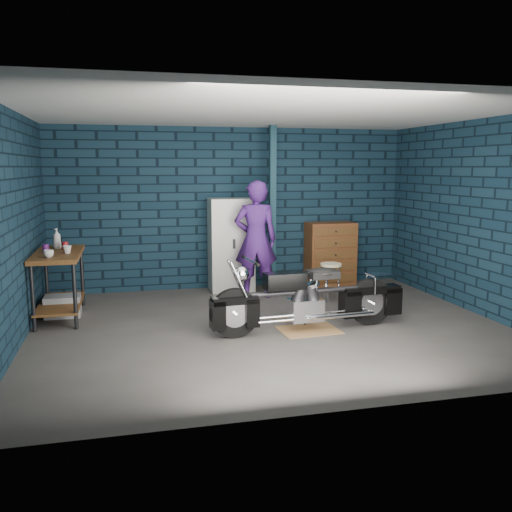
{
  "coord_description": "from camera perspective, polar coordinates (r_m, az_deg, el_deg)",
  "views": [
    {
      "loc": [
        -1.76,
        -6.52,
        2.04
      ],
      "look_at": [
        -0.12,
        0.3,
        0.89
      ],
      "focal_mm": 38.0,
      "sensor_mm": 36.0,
      "label": 1
    }
  ],
  "objects": [
    {
      "name": "ground",
      "position": [
        7.05,
        1.54,
        -7.49
      ],
      "size": [
        6.0,
        6.0,
        0.0
      ],
      "primitive_type": "plane",
      "color": "#454341",
      "rests_on": "ground"
    },
    {
      "name": "room_walls",
      "position": [
        7.29,
        0.47,
        8.25
      ],
      "size": [
        6.02,
        5.01,
        2.71
      ],
      "color": "#0E2231",
      "rests_on": "ground"
    },
    {
      "name": "support_post",
      "position": [
        8.8,
        1.74,
        4.82
      ],
      "size": [
        0.1,
        0.1,
        2.7
      ],
      "primitive_type": "cube",
      "color": "#122E3A",
      "rests_on": "ground"
    },
    {
      "name": "workbench",
      "position": [
        7.85,
        -19.98,
        -2.89
      ],
      "size": [
        0.6,
        1.4,
        0.91
      ],
      "primitive_type": "cube",
      "color": "brown",
      "rests_on": "ground"
    },
    {
      "name": "drip_mat",
      "position": [
        6.95,
        5.59,
        -7.75
      ],
      "size": [
        0.77,
        0.6,
        0.01
      ],
      "primitive_type": "cube",
      "rotation": [
        0.0,
        0.0,
        0.07
      ],
      "color": "brown",
      "rests_on": "ground"
    },
    {
      "name": "motorcycle",
      "position": [
        6.83,
        5.65,
        -3.95
      ],
      "size": [
        2.2,
        0.73,
        0.96
      ],
      "primitive_type": null,
      "rotation": [
        0.0,
        0.0,
        0.07
      ],
      "color": "black",
      "rests_on": "ground"
    },
    {
      "name": "person",
      "position": [
        8.48,
        -0.03,
        1.73
      ],
      "size": [
        0.72,
        0.52,
        1.84
      ],
      "primitive_type": "imported",
      "rotation": [
        0.0,
        0.0,
        3.02
      ],
      "color": "#4C207B",
      "rests_on": "ground"
    },
    {
      "name": "storage_bin",
      "position": [
        7.97,
        -19.67,
        -4.98
      ],
      "size": [
        0.47,
        0.33,
        0.29
      ],
      "primitive_type": "cube",
      "color": "gray",
      "rests_on": "ground"
    },
    {
      "name": "locker",
      "position": [
        9.0,
        -2.63,
        1.18
      ],
      "size": [
        0.72,
        0.51,
        1.54
      ],
      "primitive_type": "cube",
      "color": "beige",
      "rests_on": "ground"
    },
    {
      "name": "tool_chest",
      "position": [
        9.52,
        7.85,
        0.22
      ],
      "size": [
        0.82,
        0.46,
        1.1
      ],
      "primitive_type": "cube",
      "color": "brown",
      "rests_on": "ground"
    },
    {
      "name": "shop_stool",
      "position": [
        8.4,
        7.86,
        -2.75
      ],
      "size": [
        0.4,
        0.4,
        0.59
      ],
      "primitive_type": null,
      "rotation": [
        0.0,
        0.0,
        -0.3
      ],
      "color": "beige",
      "rests_on": "ground"
    },
    {
      "name": "cup_a",
      "position": [
        7.34,
        -21.0,
        0.23
      ],
      "size": [
        0.15,
        0.15,
        0.1
      ],
      "primitive_type": "imported",
      "rotation": [
        0.0,
        0.0,
        -0.2
      ],
      "color": "beige",
      "rests_on": "workbench"
    },
    {
      "name": "cup_b",
      "position": [
        7.6,
        -19.26,
        0.65
      ],
      "size": [
        0.12,
        0.12,
        0.11
      ],
      "primitive_type": "imported",
      "rotation": [
        0.0,
        0.0,
        0.11
      ],
      "color": "beige",
      "rests_on": "workbench"
    },
    {
      "name": "mug_purple",
      "position": [
        7.76,
        -21.27,
        0.74
      ],
      "size": [
        0.09,
        0.09,
        0.11
      ],
      "primitive_type": "cylinder",
      "rotation": [
        0.0,
        0.0,
        -0.06
      ],
      "color": "#531A69",
      "rests_on": "workbench"
    },
    {
      "name": "mug_red",
      "position": [
        7.93,
        -19.45,
        1.02
      ],
      "size": [
        0.09,
        0.09,
        0.11
      ],
      "primitive_type": "cylinder",
      "rotation": [
        0.0,
        0.0,
        -0.1
      ],
      "color": "maroon",
      "rests_on": "workbench"
    },
    {
      "name": "bottle",
      "position": [
        8.11,
        -20.22,
        1.75
      ],
      "size": [
        0.14,
        0.14,
        0.28
      ],
      "primitive_type": "imported",
      "rotation": [
        0.0,
        0.0,
        -0.42
      ],
      "color": "gray",
      "rests_on": "workbench"
    }
  ]
}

